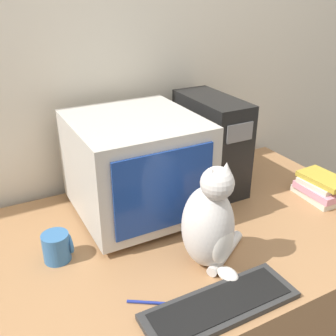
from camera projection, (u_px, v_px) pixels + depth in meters
name	position (u px, v px, depth m)	size (l,w,h in m)	color
wall_back	(127.00, 74.00, 1.70)	(7.00, 0.05, 2.50)	beige
desk	(187.00, 306.00, 1.64)	(1.57, 0.97, 0.78)	#9E7047
crt_monitor	(136.00, 165.00, 1.49)	(0.45, 0.49, 0.39)	#BCB7AD
computer_tower	(210.00, 143.00, 1.70)	(0.17, 0.39, 0.40)	black
keyboard	(221.00, 305.00, 1.11)	(0.46, 0.15, 0.02)	#2D2D2D
cat	(210.00, 225.00, 1.22)	(0.27, 0.24, 0.37)	silver
book_stack	(321.00, 188.00, 1.66)	(0.15, 0.21, 0.10)	beige
pen	(154.00, 303.00, 1.13)	(0.14, 0.09, 0.01)	navy
mug	(57.00, 247.00, 1.29)	(0.10, 0.09, 0.10)	#33669E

